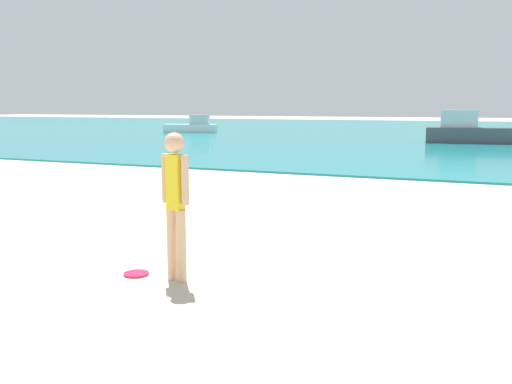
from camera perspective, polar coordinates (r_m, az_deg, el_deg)
The scene contains 5 objects.
water at distance 44.96m, azimuth 20.17°, elevation 5.77°, with size 160.00×60.00×0.06m, color teal.
person_standing at distance 6.14m, azimuth -8.15°, elevation -0.59°, with size 0.37×0.22×1.63m.
frisbee at distance 6.63m, azimuth -12.02°, elevation -8.10°, with size 0.29×0.29×0.03m, color #E51E4C.
boat_near at distance 30.52m, azimuth 21.07°, elevation 5.73°, with size 5.03×2.12×1.66m.
boat_far at distance 39.91m, azimuth -6.46°, elevation 6.61°, with size 3.85×2.43×1.25m.
Camera 1 is at (2.93, 0.97, 1.91)m, focal length 39.54 mm.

